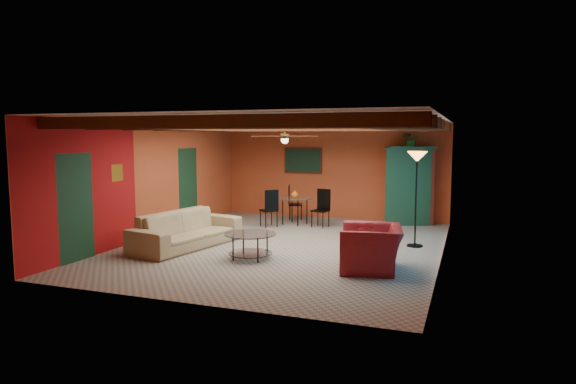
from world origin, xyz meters
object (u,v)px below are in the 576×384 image
at_px(floor_lamp, 416,199).
at_px(vase, 295,184).
at_px(coffee_table, 250,246).
at_px(potted_plant, 411,139).
at_px(armchair, 371,248).
at_px(sofa, 187,229).
at_px(armoire, 410,186).
at_px(dining_table, 295,206).

relative_size(floor_lamp, vase, 9.98).
relative_size(coffee_table, potted_plant, 1.96).
distance_m(armchair, floor_lamp, 2.36).
height_order(sofa, vase, vase).
distance_m(sofa, armoire, 6.15).
distance_m(sofa, potted_plant, 6.41).
height_order(floor_lamp, vase, floor_lamp).
distance_m(dining_table, floor_lamp, 3.77).
bearing_deg(vase, floor_lamp, -26.98).
height_order(coffee_table, armoire, armoire).
distance_m(potted_plant, vase, 3.30).
height_order(sofa, potted_plant, potted_plant).
height_order(armchair, potted_plant, potted_plant).
bearing_deg(dining_table, armchair, -54.43).
bearing_deg(sofa, armoire, -31.39).
bearing_deg(sofa, armchair, -85.87).
bearing_deg(armoire, vase, -178.96).
height_order(armoire, potted_plant, potted_plant).
bearing_deg(floor_lamp, potted_plant, 99.14).
xyz_separation_m(armchair, potted_plant, (0.08, 5.01, 1.90)).
bearing_deg(armchair, armoire, 168.33).
bearing_deg(sofa, coffee_table, -95.43).
xyz_separation_m(sofa, vase, (1.25, 3.41, 0.72)).
distance_m(armchair, armoire, 5.05).
xyz_separation_m(floor_lamp, potted_plant, (-0.45, 2.80, 1.26)).
bearing_deg(sofa, floor_lamp, -58.38).
relative_size(armoire, vase, 9.90).
relative_size(coffee_table, dining_table, 0.52).
relative_size(floor_lamp, potted_plant, 4.02).
distance_m(sofa, floor_lamp, 4.93).
xyz_separation_m(coffee_table, armoire, (2.42, 5.02, 0.76)).
height_order(potted_plant, vase, potted_plant).
bearing_deg(dining_table, floor_lamp, -26.98).
relative_size(dining_table, armoire, 0.94).
bearing_deg(armchair, potted_plant, 168.33).
bearing_deg(coffee_table, floor_lamp, 37.78).
bearing_deg(armoire, dining_table, -178.96).
relative_size(dining_table, potted_plant, 3.75).
relative_size(armoire, potted_plant, 3.98).
distance_m(coffee_table, dining_table, 3.95).
xyz_separation_m(coffee_table, dining_table, (-0.45, 3.92, 0.24)).
xyz_separation_m(coffee_table, vase, (-0.45, 3.92, 0.84)).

